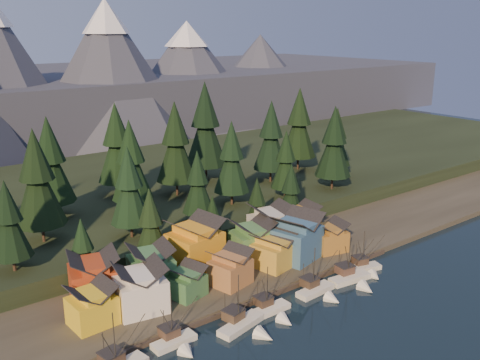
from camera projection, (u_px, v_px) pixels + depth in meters
ground at (312, 332)px, 100.59m from camera, size 500.00×500.00×0.00m
shore_strip at (196, 258)px, 130.88m from camera, size 400.00×50.00×1.50m
hillside at (110, 199)px, 168.38m from camera, size 420.00×100.00×6.00m
dock at (257, 296)px, 113.03m from camera, size 80.00×4.00×1.00m
boat_1 at (177, 336)px, 95.32m from camera, size 8.65×9.37×11.19m
boat_2 at (246, 319)px, 100.66m from camera, size 11.20×11.79×12.07m
boat_3 at (272, 306)px, 105.97m from camera, size 9.66×10.53×10.99m
boat_4 at (319, 285)px, 113.86m from camera, size 9.62×10.40×11.53m
boat_5 at (354, 273)px, 119.07m from camera, size 10.67×11.39×12.16m
boat_6 at (366, 263)px, 124.56m from camera, size 9.06×9.59×10.78m
house_front_0 at (92, 304)px, 99.37m from camera, size 8.43×8.02×7.98m
house_front_1 at (140, 286)px, 104.12m from camera, size 10.79×10.49×9.64m
house_front_2 at (186, 280)px, 110.14m from camera, size 8.16×8.20×6.58m
house_front_3 at (230, 266)px, 114.94m from camera, size 9.32×9.05×7.98m
house_front_4 at (273, 249)px, 123.35m from camera, size 9.40×9.89×8.07m
house_front_5 at (297, 235)px, 127.35m from camera, size 12.73×12.04×11.18m
house_front_6 at (329, 235)px, 132.43m from camera, size 8.98×8.66×7.58m
house_back_0 at (94, 276)px, 107.73m from camera, size 11.37×11.10×10.27m
house_back_1 at (151, 266)px, 112.67m from camera, size 10.27×10.35×9.78m
house_back_2 at (195, 242)px, 123.05m from camera, size 12.18×11.41×11.62m
house_back_3 at (252, 238)px, 127.87m from camera, size 10.60×9.75×9.53m
house_back_4 at (271, 224)px, 135.35m from camera, size 11.48×11.19×10.57m
house_back_5 at (301, 220)px, 141.06m from camera, size 8.89×8.97×8.90m
tree_hill_2 at (9, 222)px, 109.14m from camera, size 8.54×8.54×19.90m
tree_hill_3 at (38, 181)px, 122.97m from camera, size 11.80×11.80×27.49m
tree_hill_4 at (50, 163)px, 139.08m from camera, size 11.78×11.78×27.45m
tree_hill_5 at (129, 188)px, 126.57m from camera, size 9.78×9.78×22.78m
tree_hill_6 at (131, 163)px, 142.18m from camera, size 11.18×11.18×26.05m
tree_hill_7 at (198, 184)px, 136.05m from camera, size 8.37×8.37×19.50m
tree_hill_8 at (176, 145)px, 157.63m from camera, size 12.27×12.27×28.59m
tree_hill_9 at (232, 159)px, 149.99m from camera, size 10.46×10.46×24.36m
tree_hill_10 at (205, 127)px, 172.46m from camera, size 14.01×14.01×32.63m
tree_hill_11 at (286, 162)px, 156.10m from camera, size 8.80×8.80×20.51m
tree_hill_12 at (271, 138)px, 172.01m from camera, size 11.50×11.50×26.80m
tree_hill_13 at (334, 144)px, 164.19m from camera, size 11.30×11.30×26.33m
tree_hill_14 at (299, 125)px, 186.75m from camera, size 12.48×12.48×29.07m
tree_hill_15 at (117, 146)px, 157.13m from camera, size 12.14×12.14×28.28m
tree_hill_17 at (336, 139)px, 179.27m from camera, size 10.04×10.04×23.39m
tree_shore_0 at (83, 250)px, 111.91m from camera, size 6.82×6.82×15.90m
tree_shore_1 at (151, 225)px, 120.71m from camera, size 8.33×8.33×19.40m
tree_shore_2 at (213, 221)px, 131.41m from camera, size 6.15×6.15×14.34m
tree_shore_3 at (257, 205)px, 139.26m from camera, size 7.06×7.06×16.45m
tree_shore_4 at (291, 193)px, 145.98m from camera, size 7.86×7.86×18.30m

